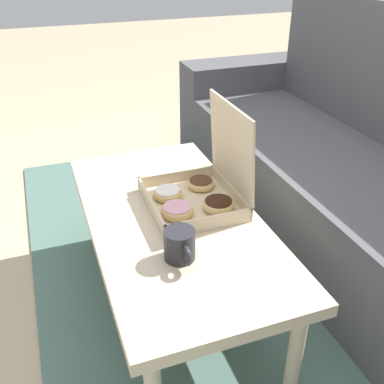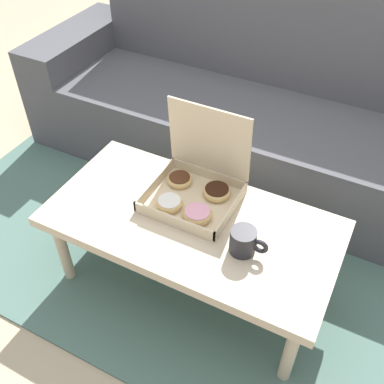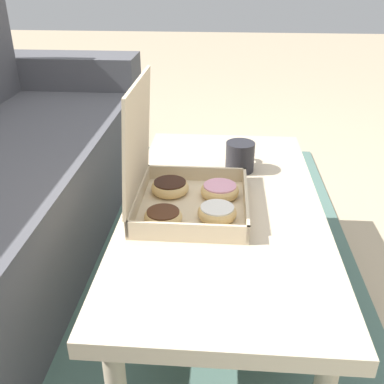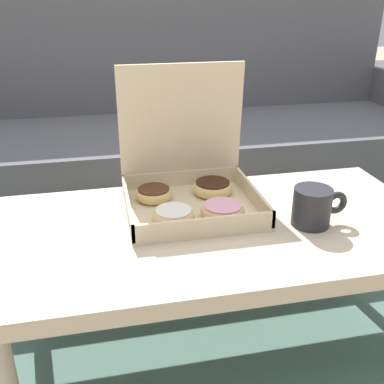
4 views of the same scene
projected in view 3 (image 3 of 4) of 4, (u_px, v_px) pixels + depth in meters
The scene contains 5 objects.
ground_plane at pixel (188, 308), 1.42m from camera, with size 12.00×12.00×0.00m, color tan.
area_rug at pixel (95, 301), 1.44m from camera, with size 2.63×1.77×0.01m, color #4C6B60.
coffee_table at pixel (223, 215), 1.25m from camera, with size 1.06×0.53×0.38m.
pastry_box at pixel (182, 189), 1.18m from camera, with size 0.33×0.30×0.34m.
coffee_mug at pixel (240, 156), 1.40m from camera, with size 0.13×0.09×0.09m.
Camera 3 is at (-1.08, -0.09, 0.98)m, focal length 42.00 mm.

